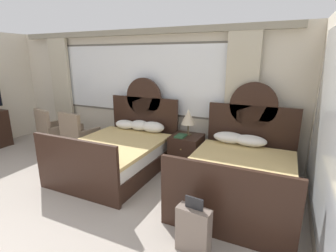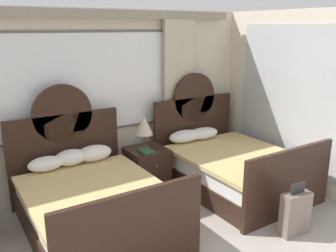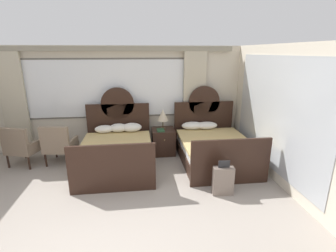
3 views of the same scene
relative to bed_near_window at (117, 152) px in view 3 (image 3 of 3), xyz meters
The scene contains 10 objects.
wall_back_window 1.63m from the bed_near_window, 101.64° to the left, with size 6.98×0.22×2.70m.
wall_right_mirror 3.60m from the bed_near_window, 18.87° to the right, with size 0.08×4.67×2.70m.
bed_near_window is the anchor object (origin of this frame).
bed_near_mirror 2.26m from the bed_near_window, ahead, with size 1.60×2.15×1.69m.
nightstand_between_beds 1.30m from the bed_near_window, 29.55° to the left, with size 0.57×0.59×0.65m.
table_lamp_on_nightstand 1.49m from the bed_near_window, 32.07° to the left, with size 0.27×0.27×0.51m.
book_on_nightstand 1.22m from the bed_near_window, 26.63° to the left, with size 0.18×0.26×0.03m.
armchair_by_window_left 1.39m from the bed_near_window, 166.50° to the left, with size 0.72×0.72×0.96m.
armchair_by_window_centre 2.19m from the bed_near_window, behind, with size 0.80×0.80×0.96m.
suitcase_on_floor 2.47m from the bed_near_window, 35.53° to the right, with size 0.39×0.20×0.67m.
Camera 3 is at (0.74, -2.51, 2.55)m, focal length 26.73 mm.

